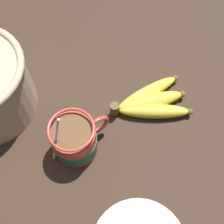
# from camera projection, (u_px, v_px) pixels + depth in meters

# --- Properties ---
(table) EXTENTS (1.12, 1.12, 0.04)m
(table) POSITION_uv_depth(u_px,v_px,m) (79.00, 132.00, 0.70)
(table) COLOR #332319
(table) RESTS_ON ground
(coffee_mug) EXTENTS (0.14, 0.09, 0.16)m
(coffee_mug) POSITION_uv_depth(u_px,v_px,m) (75.00, 140.00, 0.62)
(coffee_mug) COLOR #B23D33
(coffee_mug) RESTS_ON table
(banana_bunch) EXTENTS (0.18, 0.12, 0.04)m
(banana_bunch) POSITION_uv_depth(u_px,v_px,m) (151.00, 102.00, 0.69)
(banana_bunch) COLOR brown
(banana_bunch) RESTS_ON table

